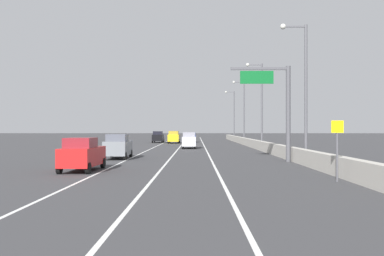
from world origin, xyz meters
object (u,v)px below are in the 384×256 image
object	(u,v)px
overhead_sign_gantry	(279,101)
lamp_post_right_second	(303,83)
lamp_post_right_third	(260,100)
car_red_4	(82,154)
car_yellow_2	(174,137)
car_gray_5	(118,146)
speed_advisory_sign	(337,146)
car_silver_1	(189,140)
lamp_post_right_fourth	(243,108)
car_black_0	(158,137)
lamp_post_right_fifth	(233,112)
car_blue_3	(191,137)

from	to	relation	value
overhead_sign_gantry	lamp_post_right_second	world-z (taller)	lamp_post_right_second
lamp_post_right_third	car_red_4	bearing A→B (deg)	-118.64
lamp_post_right_third	car_yellow_2	distance (m)	24.46
overhead_sign_gantry	car_gray_5	bearing A→B (deg)	166.27
speed_advisory_sign	car_silver_1	size ratio (longest dim) A/B	0.68
overhead_sign_gantry	car_silver_1	size ratio (longest dim) A/B	1.69
speed_advisory_sign	lamp_post_right_third	distance (m)	33.01
lamp_post_right_fourth	car_red_4	bearing A→B (deg)	-107.63
car_black_0	car_red_4	size ratio (longest dim) A/B	1.02
speed_advisory_sign	car_silver_1	bearing A→B (deg)	102.86
car_black_0	lamp_post_right_third	bearing A→B (deg)	-57.89
speed_advisory_sign	lamp_post_right_fifth	distance (m)	73.02
lamp_post_right_third	lamp_post_right_fourth	size ratio (longest dim) A/B	1.00
lamp_post_right_second	lamp_post_right_fourth	world-z (taller)	same
overhead_sign_gantry	car_blue_3	xyz separation A→B (m)	(-7.36, 46.53, -3.80)
lamp_post_right_third	car_silver_1	size ratio (longest dim) A/B	2.45
car_yellow_2	car_red_4	world-z (taller)	car_yellow_2
car_red_4	car_blue_3	bearing A→B (deg)	83.54
car_gray_5	car_silver_1	bearing A→B (deg)	72.61
overhead_sign_gantry	lamp_post_right_third	xyz separation A→B (m)	(1.64, 20.39, 1.47)
car_silver_1	lamp_post_right_second	bearing A→B (deg)	-66.64
car_silver_1	car_yellow_2	xyz separation A→B (m)	(-2.95, 19.26, 0.01)
lamp_post_right_fourth	car_blue_3	distance (m)	12.11
lamp_post_right_fourth	lamp_post_right_fifth	bearing A→B (deg)	89.73
lamp_post_right_second	car_red_4	world-z (taller)	lamp_post_right_second
speed_advisory_sign	lamp_post_right_fourth	world-z (taller)	lamp_post_right_fourth
overhead_sign_gantry	lamp_post_right_second	xyz separation A→B (m)	(1.95, 0.29, 1.47)
car_yellow_2	car_gray_5	xyz separation A→B (m)	(-2.89, -37.89, -0.01)
car_silver_1	car_blue_3	bearing A→B (deg)	90.02
car_yellow_2	car_silver_1	bearing A→B (deg)	-81.30
car_yellow_2	car_blue_3	distance (m)	6.17
speed_advisory_sign	car_silver_1	distance (m)	35.04
lamp_post_right_third	car_silver_1	world-z (taller)	lamp_post_right_third
speed_advisory_sign	car_yellow_2	size ratio (longest dim) A/B	0.67
lamp_post_right_third	car_silver_1	bearing A→B (deg)	170.77
speed_advisory_sign	car_silver_1	xyz separation A→B (m)	(-7.80, 34.15, -0.71)
car_yellow_2	car_blue_3	xyz separation A→B (m)	(2.94, 5.42, -0.14)
speed_advisory_sign	lamp_post_right_third	xyz separation A→B (m)	(1.20, 32.69, 4.43)
car_yellow_2	car_gray_5	world-z (taller)	car_yellow_2
lamp_post_right_third	car_gray_5	world-z (taller)	lamp_post_right_third
car_black_0	lamp_post_right_fifth	bearing A→B (deg)	47.00
lamp_post_right_fourth	car_black_0	size ratio (longest dim) A/B	2.37
lamp_post_right_second	lamp_post_right_fourth	xyz separation A→B (m)	(-0.24, 40.19, 0.00)
car_blue_3	car_red_4	bearing A→B (deg)	-96.46
car_silver_1	car_gray_5	bearing A→B (deg)	-107.39
lamp_post_right_fourth	car_blue_3	size ratio (longest dim) A/B	2.57
car_yellow_2	car_blue_3	world-z (taller)	car_yellow_2
car_blue_3	car_red_4	xyz separation A→B (m)	(-6.09, -53.79, 0.09)
car_black_0	car_gray_5	world-z (taller)	car_gray_5
car_black_0	car_yellow_2	size ratio (longest dim) A/B	1.02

